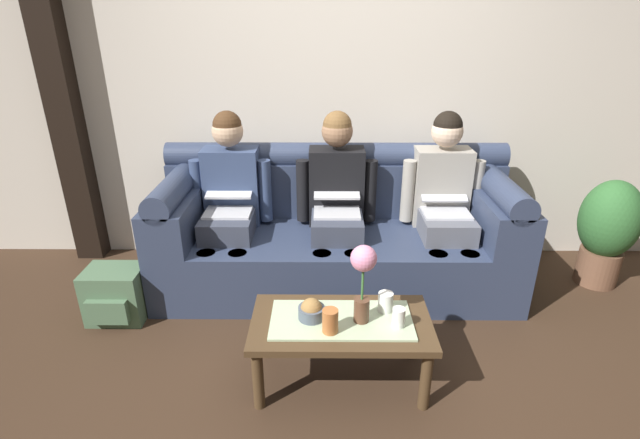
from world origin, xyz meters
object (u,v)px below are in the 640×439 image
(couch, at_px, (336,234))
(person_middle, at_px, (337,196))
(cup_near_left, at_px, (330,321))
(flower_vase, at_px, (363,273))
(backpack_left, at_px, (116,295))
(person_right, at_px, (444,196))
(coffee_table, at_px, (341,329))
(snack_bowl, at_px, (311,310))
(person_left, at_px, (230,196))
(cup_far_center, at_px, (385,302))
(potted_plant, at_px, (608,228))
(cup_near_right, at_px, (399,317))

(couch, distance_m, person_middle, 0.29)
(cup_near_left, bearing_deg, person_middle, 87.11)
(couch, relative_size, flower_vase, 5.86)
(couch, bearing_deg, backpack_left, -160.70)
(flower_vase, bearing_deg, person_right, 58.90)
(coffee_table, relative_size, snack_bowl, 6.80)
(flower_vase, bearing_deg, person_left, 128.35)
(couch, height_order, cup_far_center, couch)
(flower_vase, xyz_separation_m, cup_near_left, (-0.16, -0.09, -0.21))
(flower_vase, distance_m, cup_near_left, 0.28)
(person_left, bearing_deg, person_middle, 0.00)
(person_left, xyz_separation_m, person_right, (1.47, 0.00, -0.00))
(person_middle, relative_size, person_right, 1.00)
(person_right, bearing_deg, snack_bowl, -130.56)
(potted_plant, bearing_deg, coffee_table, -151.72)
(cup_near_left, bearing_deg, couch, 87.12)
(cup_near_left, bearing_deg, cup_far_center, 31.71)
(person_right, distance_m, potted_plant, 1.19)
(person_left, bearing_deg, potted_plant, -0.39)
(cup_near_left, distance_m, backpack_left, 1.52)
(snack_bowl, height_order, cup_near_right, snack_bowl)
(person_left, distance_m, backpack_left, 0.96)
(person_left, relative_size, cup_far_center, 11.68)
(coffee_table, height_order, backpack_left, coffee_table)
(cup_near_right, bearing_deg, cup_near_left, -172.35)
(coffee_table, bearing_deg, potted_plant, 28.28)
(snack_bowl, distance_m, cup_near_right, 0.43)
(coffee_table, bearing_deg, snack_bowl, 177.48)
(cup_far_center, xyz_separation_m, potted_plant, (1.67, 0.95, -0.01))
(person_left, bearing_deg, cup_near_right, -47.38)
(cup_near_left, bearing_deg, backpack_left, 153.99)
(person_right, distance_m, snack_bowl, 1.38)
(cup_near_left, bearing_deg, coffee_table, 60.94)
(coffee_table, relative_size, potted_plant, 1.17)
(person_left, bearing_deg, coffee_table, -54.77)
(cup_near_right, bearing_deg, potted_plant, 33.68)
(snack_bowl, height_order, cup_far_center, snack_bowl)
(backpack_left, bearing_deg, cup_far_center, -16.37)
(coffee_table, bearing_deg, cup_near_left, -119.06)
(coffee_table, height_order, cup_near_right, cup_near_right)
(person_middle, relative_size, backpack_left, 3.45)
(couch, relative_size, cup_near_left, 20.00)
(person_middle, height_order, coffee_table, person_middle)
(person_right, xyz_separation_m, potted_plant, (1.16, -0.02, -0.23))
(couch, bearing_deg, person_right, -0.34)
(cup_near_left, relative_size, backpack_left, 0.34)
(person_left, height_order, coffee_table, person_left)
(person_middle, xyz_separation_m, potted_plant, (1.90, -0.02, -0.23))
(coffee_table, distance_m, backpack_left, 1.52)
(cup_near_left, xyz_separation_m, potted_plant, (1.96, 1.13, -0.02))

